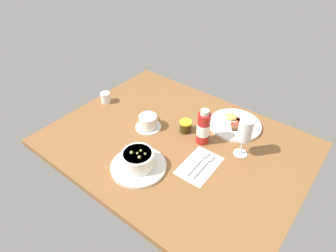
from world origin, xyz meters
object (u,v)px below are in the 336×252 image
at_px(coffee_cup, 148,122).
at_px(breakfast_plate, 235,124).
at_px(porridge_bowl, 138,161).
at_px(wine_glass, 245,132).
at_px(creamer_jug, 106,97).
at_px(cutlery_setting, 200,165).
at_px(sauce_bottle_red, 203,128).
at_px(jam_jar, 186,126).

xyz_separation_m(coffee_cup, breakfast_plate, (0.32, 0.26, -0.02)).
distance_m(porridge_bowl, wine_glass, 0.44).
xyz_separation_m(coffee_cup, creamer_jug, (-0.31, 0.02, -0.00)).
bearing_deg(wine_glass, coffee_cup, -165.65).
bearing_deg(cutlery_setting, breakfast_plate, 92.15).
bearing_deg(wine_glass, sauce_bottle_red, -168.38).
height_order(cutlery_setting, creamer_jug, creamer_jug).
bearing_deg(wine_glass, cutlery_setting, -120.74).
height_order(coffee_cup, wine_glass, wine_glass).
xyz_separation_m(creamer_jug, wine_glass, (0.74, 0.08, 0.09)).
bearing_deg(creamer_jug, wine_glass, 6.53).
distance_m(wine_glass, breakfast_plate, 0.22).
relative_size(coffee_cup, breakfast_plate, 0.49).
height_order(sauce_bottle_red, breakfast_plate, sauce_bottle_red).
xyz_separation_m(cutlery_setting, creamer_jug, (-0.64, 0.08, 0.03)).
relative_size(coffee_cup, creamer_jug, 2.01).
distance_m(porridge_bowl, creamer_jug, 0.51).
bearing_deg(porridge_bowl, wine_glass, 48.84).
relative_size(creamer_jug, jam_jar, 1.06).
bearing_deg(cutlery_setting, sauce_bottle_red, 119.93).
height_order(porridge_bowl, sauce_bottle_red, sauce_bottle_red).
relative_size(wine_glass, sauce_bottle_red, 1.05).
distance_m(creamer_jug, wine_glass, 0.75).
bearing_deg(breakfast_plate, cutlery_setting, -87.85).
bearing_deg(creamer_jug, porridge_bowl, -27.96).
bearing_deg(breakfast_plate, wine_glass, -54.82).
bearing_deg(coffee_cup, wine_glass, 14.35).
bearing_deg(jam_jar, wine_glass, 4.63).
distance_m(cutlery_setting, coffee_cup, 0.33).
bearing_deg(creamer_jug, sauce_bottle_red, 4.98).
bearing_deg(coffee_cup, breakfast_plate, 39.76).
bearing_deg(cutlery_setting, coffee_cup, 170.63).
height_order(porridge_bowl, coffee_cup, porridge_bowl).
height_order(porridge_bowl, jam_jar, porridge_bowl).
height_order(porridge_bowl, wine_glass, wine_glass).
xyz_separation_m(jam_jar, breakfast_plate, (0.16, 0.18, -0.02)).
height_order(cutlery_setting, wine_glass, wine_glass).
xyz_separation_m(coffee_cup, wine_glass, (0.42, 0.11, 0.09)).
height_order(porridge_bowl, creamer_jug, porridge_bowl).
height_order(creamer_jug, sauce_bottle_red, sauce_bottle_red).
relative_size(creamer_jug, sauce_bottle_red, 0.36).
xyz_separation_m(creamer_jug, sauce_bottle_red, (0.57, 0.05, 0.05)).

